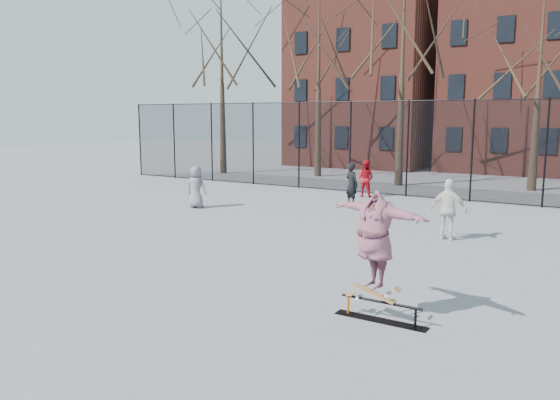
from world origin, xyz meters
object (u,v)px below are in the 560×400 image
Objects in this scene: bystander_red at (365,179)px; bystander_white at (449,210)px; skateboard at (373,296)px; bystander_black at (352,184)px; bystander_grey at (196,187)px; skater at (375,246)px; skate_rail at (381,313)px.

bystander_red is 8.04m from bystander_white.
bystander_black is (-5.25, 10.53, 0.41)m from skateboard.
bystander_red is at bearing -55.44° from bystander_black.
bystander_grey is 9.27m from bystander_white.
skateboard is 0.54× the size of bystander_red.
bystander_red is at bearing -136.80° from bystander_grey.
skateboard is 0.42× the size of skater.
bystander_grey is 1.00× the size of bystander_red.
bystander_white is (-0.57, 6.60, 0.44)m from skateboard.
skater is at bearing 112.36° from bystander_red.
bystander_grey is at bearing 61.84° from bystander_black.
skate_rail is 14.09m from bystander_red.
bystander_white is (-0.57, 6.60, -0.42)m from skater.
bystander_red is 0.92× the size of bystander_white.
skateboard is (-0.13, -0.00, 0.26)m from skate_rail.
bystander_red is (-5.68, 12.81, 0.37)m from skateboard.
bystander_black is at bearing 136.53° from skater.
skater is 1.29× the size of bystander_red.
bystander_grey reaches higher than skateboard.
skateboard is 12.05m from bystander_grey.
skateboard is at bearing 96.89° from bystander_white.
bystander_grey is at bearing 144.71° from skateboard.
skateboard is 14.02m from bystander_red.
bystander_white is (5.11, -6.21, 0.07)m from bystander_red.
skate_rail is 0.95× the size of bystander_white.
bystander_black is (4.58, 3.57, 0.03)m from bystander_grey.
skateboard is 0.51× the size of bystander_black.
bystander_red is (-5.82, 12.81, 0.63)m from skate_rail.
skateboard is 11.78m from bystander_black.
bystander_black is 2.32m from bystander_red.
bystander_black is at bearing -153.51° from bystander_grey.
bystander_grey is at bearing 164.73° from skater.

